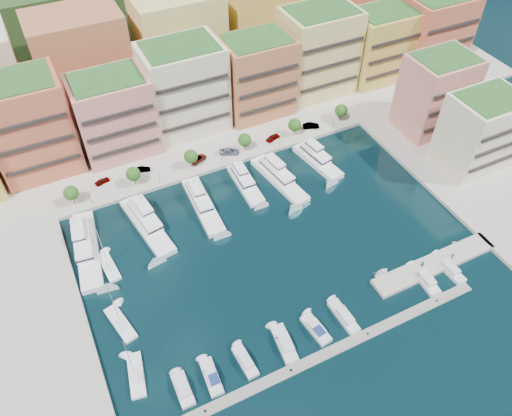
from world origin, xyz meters
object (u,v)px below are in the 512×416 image
object	(u,v)px
tender_0	(382,273)
cruiser_2	(245,362)
tree_3	(245,140)
car_1	(143,169)
tree_4	(295,125)
person_0	(422,264)
tree_2	(191,156)
yacht_3	(244,182)
car_3	(229,151)
cruiser_5	(344,317)
tree_0	(71,193)
lamppost_0	(90,196)
tree_1	(133,174)
cruiser_4	(316,329)
yacht_5	(316,159)
cruiser_8	(425,280)
tender_3	(454,243)
lamppost_3	(280,137)
yacht_2	(202,202)
tree_5	(341,111)
lamppost_1	(159,175)
sailboat_2	(109,267)
yacht_1	(146,223)
car_0	(102,181)
sailboat_1	(121,324)
cruiser_9	(449,269)
person_1	(452,256)
car_5	(311,126)
yacht_0	(86,246)
cruiser_0	(183,390)
lamppost_2	(222,156)
lamppost_4	(334,121)
car_4	(273,137)
yacht_4	(278,177)
sailboat_0	(137,376)
cruiser_1	(211,377)
car_2	(198,159)

from	to	relation	value
tender_0	cruiser_2	bearing A→B (deg)	83.91
tree_3	car_1	size ratio (longest dim) A/B	1.41
tree_4	person_0	size ratio (longest dim) A/B	2.87
tree_2	yacht_3	bearing A→B (deg)	-49.07
car_3	tree_3	bearing A→B (deg)	-74.38
cruiser_5	car_1	world-z (taller)	car_1
tree_0	lamppost_0	size ratio (longest dim) A/B	1.35
tree_1	cruiser_4	world-z (taller)	tree_1
tree_4	yacht_5	bearing A→B (deg)	-88.55
cruiser_8	tender_3	bearing A→B (deg)	22.67
tree_2	yacht_5	bearing A→B (deg)	-20.91
tree_3	yacht_5	size ratio (longest dim) A/B	0.32
lamppost_3	cruiser_5	size ratio (longest dim) A/B	0.48
yacht_2	tender_0	distance (m)	47.67
tree_5	lamppost_1	xyz separation A→B (m)	(-58.00, -2.30, -0.92)
sailboat_2	car_1	size ratio (longest dim) A/B	3.28
yacht_1	car_0	distance (m)	20.02
tree_0	sailboat_1	world-z (taller)	sailboat_1
cruiser_2	cruiser_9	bearing A→B (deg)	-0.02
cruiser_2	person_1	world-z (taller)	person_1
tree_0	tree_5	world-z (taller)	same
sailboat_1	car_5	distance (m)	79.90
car_3	tree_2	bearing A→B (deg)	116.87
yacht_0	cruiser_0	bearing A→B (deg)	-78.85
lamppost_2	car_1	world-z (taller)	lamppost_2
car_5	tender_3	bearing A→B (deg)	-150.33
cruiser_8	car_1	xyz separation A→B (m)	(-45.86, 62.34, 1.11)
tree_2	car_1	world-z (taller)	tree_2
lamppost_3	yacht_2	distance (m)	31.25
tree_1	lamppost_4	bearing A→B (deg)	-2.20
tree_1	yacht_3	xyz separation A→B (m)	(26.31, -11.88, -3.53)
lamppost_1	car_4	world-z (taller)	lamppost_1
car_5	cruiser_4	bearing A→B (deg)	171.31
cruiser_8	tender_3	xyz separation A→B (m)	(13.39, 5.60, -0.16)
lamppost_2	yacht_2	world-z (taller)	yacht_2
yacht_4	yacht_5	world-z (taller)	same
tree_0	cruiser_8	world-z (taller)	tree_0
tree_5	person_1	bearing A→B (deg)	-95.85
tree_3	person_0	size ratio (longest dim) A/B	2.87
yacht_2	car_5	bearing A→B (deg)	19.97
cruiser_5	sailboat_0	bearing A→B (deg)	171.09
tree_5	car_3	size ratio (longest dim) A/B	1.02
tree_0	cruiser_1	distance (m)	59.80
cruiser_5	tender_0	distance (m)	15.13
yacht_0	car_2	size ratio (longest dim) A/B	4.93
cruiser_8	sailboat_1	distance (m)	67.00
lamppost_4	sailboat_0	size ratio (longest dim) A/B	0.32
lamppost_4	car_1	xyz separation A→B (m)	(-56.66, 6.54, -2.16)
tree_3	cruiser_0	xyz separation A→B (m)	(-40.23, -58.08, -4.20)
yacht_3	car_5	distance (m)	30.76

